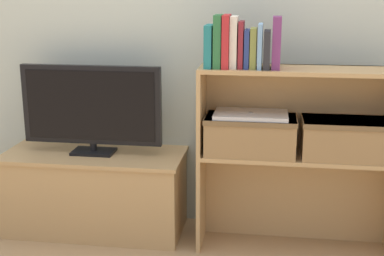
# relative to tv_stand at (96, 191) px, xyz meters

# --- Properties ---
(ground_plane) EXTENTS (16.00, 16.00, 0.00)m
(ground_plane) POSITION_rel_tv_stand_xyz_m (0.54, -0.20, -0.22)
(ground_plane) COLOR #A37F56
(wall_back) EXTENTS (10.00, 0.05, 2.40)m
(wall_back) POSITION_rel_tv_stand_xyz_m (0.54, 0.23, 0.98)
(wall_back) COLOR #B2BCB2
(wall_back) RESTS_ON ground_plane
(tv_stand) EXTENTS (0.96, 0.42, 0.44)m
(tv_stand) POSITION_rel_tv_stand_xyz_m (0.00, 0.00, 0.00)
(tv_stand) COLOR tan
(tv_stand) RESTS_ON ground_plane
(tv) EXTENTS (0.74, 0.14, 0.47)m
(tv) POSITION_rel_tv_stand_xyz_m (0.00, -0.00, 0.47)
(tv) COLOR black
(tv) RESTS_ON tv_stand
(bookshelf_lower_tier) EXTENTS (0.97, 0.27, 0.50)m
(bookshelf_lower_tier) POSITION_rel_tv_stand_xyz_m (1.06, -0.00, 0.09)
(bookshelf_lower_tier) COLOR tan
(bookshelf_lower_tier) RESTS_ON ground_plane
(bookshelf_upper_tier) EXTENTS (0.97, 0.27, 0.42)m
(bookshelf_upper_tier) POSITION_rel_tv_stand_xyz_m (1.06, -0.01, 0.55)
(bookshelf_upper_tier) COLOR tan
(bookshelf_upper_tier) RESTS_ON bookshelf_lower_tier
(book_teal) EXTENTS (0.04, 0.15, 0.20)m
(book_teal) POSITION_rel_tv_stand_xyz_m (0.62, -0.09, 0.80)
(book_teal) COLOR #1E7075
(book_teal) RESTS_ON bookshelf_upper_tier
(book_forest) EXTENTS (0.04, 0.14, 0.24)m
(book_forest) POSITION_rel_tv_stand_xyz_m (0.67, -0.09, 0.83)
(book_forest) COLOR #286638
(book_forest) RESTS_ON bookshelf_upper_tier
(book_crimson) EXTENTS (0.03, 0.16, 0.25)m
(book_crimson) POSITION_rel_tv_stand_xyz_m (0.70, -0.09, 0.83)
(book_crimson) COLOR #B22328
(book_crimson) RESTS_ON bookshelf_upper_tier
(book_ivory) EXTENTS (0.03, 0.12, 0.24)m
(book_ivory) POSITION_rel_tv_stand_xyz_m (0.74, -0.09, 0.82)
(book_ivory) COLOR silver
(book_ivory) RESTS_ON bookshelf_upper_tier
(book_maroon) EXTENTS (0.02, 0.13, 0.22)m
(book_maroon) POSITION_rel_tv_stand_xyz_m (0.77, -0.09, 0.81)
(book_maroon) COLOR maroon
(book_maroon) RESTS_ON bookshelf_upper_tier
(book_navy) EXTENTS (0.02, 0.13, 0.18)m
(book_navy) POSITION_rel_tv_stand_xyz_m (0.80, -0.09, 0.79)
(book_navy) COLOR navy
(book_navy) RESTS_ON bookshelf_upper_tier
(book_olive) EXTENTS (0.03, 0.12, 0.19)m
(book_olive) POSITION_rel_tv_stand_xyz_m (0.83, -0.09, 0.80)
(book_olive) COLOR olive
(book_olive) RESTS_ON bookshelf_upper_tier
(book_skyblue) EXTENTS (0.02, 0.15, 0.21)m
(book_skyblue) POSITION_rel_tv_stand_xyz_m (0.86, -0.09, 0.81)
(book_skyblue) COLOR #709ECC
(book_skyblue) RESTS_ON bookshelf_upper_tier
(book_charcoal) EXTENTS (0.03, 0.16, 0.18)m
(book_charcoal) POSITION_rel_tv_stand_xyz_m (0.89, -0.09, 0.79)
(book_charcoal) COLOR #232328
(book_charcoal) RESTS_ON bookshelf_upper_tier
(book_plum) EXTENTS (0.04, 0.13, 0.24)m
(book_plum) POSITION_rel_tv_stand_xyz_m (0.94, -0.09, 0.82)
(book_plum) COLOR #6B2D66
(book_plum) RESTS_ON bookshelf_upper_tier
(storage_basket_left) EXTENTS (0.44, 0.24, 0.19)m
(storage_basket_left) POSITION_rel_tv_stand_xyz_m (0.83, -0.08, 0.38)
(storage_basket_left) COLOR #937047
(storage_basket_left) RESTS_ON bookshelf_lower_tier
(storage_basket_right) EXTENTS (0.44, 0.24, 0.19)m
(storage_basket_right) POSITION_rel_tv_stand_xyz_m (1.29, -0.08, 0.38)
(storage_basket_right) COLOR #937047
(storage_basket_right) RESTS_ON bookshelf_lower_tier
(laptop) EXTENTS (0.35, 0.22, 0.02)m
(laptop) POSITION_rel_tv_stand_xyz_m (0.83, -0.08, 0.48)
(laptop) COLOR #BCBCC1
(laptop) RESTS_ON storage_basket_left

